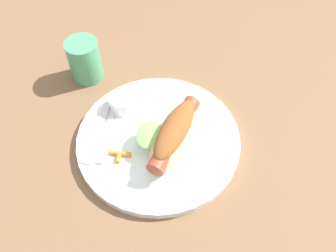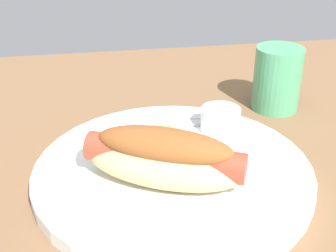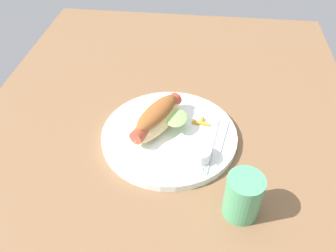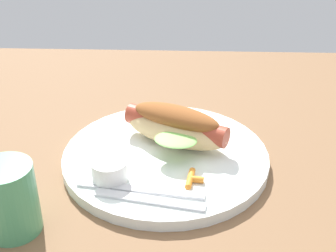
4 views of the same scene
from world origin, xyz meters
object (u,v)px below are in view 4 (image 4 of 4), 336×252
Objects in this scene: knife at (150,200)px; drinking_cup at (10,199)px; hot_dog at (177,126)px; fork at (144,190)px; plate at (166,157)px; carrot_garnish at (193,179)px; sauce_ramekin at (110,171)px.

knife is 1.58× the size of drinking_cup.
hot_dog is 12.81cm from fork.
carrot_garnish is (3.82, -6.77, 1.23)cm from plate.
drinking_cup is at bearing -159.01° from carrot_garnish.
knife is (-2.88, -13.85, -2.75)cm from hot_dog.
plate is 23.15cm from drinking_cup.
fork reaches higher than plate.
knife is at bearing 125.00° from fork.
plate is 4.86cm from hot_dog.
carrot_garnish is at bearing 0.37° from sauce_ramekin.
plate is at bearing 119.45° from carrot_garnish.
hot_dog is (1.39, 2.78, 3.73)cm from plate.
knife is 6.84cm from carrot_garnish.
plate is at bearing -97.80° from fork.
drinking_cup is at bearing -141.98° from sauce_ramekin.
sauce_ramekin is 0.34× the size of knife.
plate is 7.46× the size of carrot_garnish.
carrot_garnish is at bearing -60.55° from plate.
sauce_ramekin is (-8.44, -9.61, -1.47)cm from hot_dog.
carrot_garnish is (2.43, -9.54, -2.51)cm from hot_dog.
drinking_cup is at bearing 24.30° from knife.
knife reaches higher than plate.
hot_dog reaches higher than sauce_ramekin.
knife is (5.57, -4.24, -1.28)cm from sauce_ramekin.
fork is at bearing 21.21° from drinking_cup.
drinking_cup reaches higher than sauce_ramekin.
fork is at bearing 97.77° from hot_dog.
hot_dog is 1.02× the size of fork.
hot_dog reaches higher than knife.
knife is at bearing -37.27° from sauce_ramekin.
knife is (1.01, -1.95, -0.02)cm from fork.
plate is 3.34× the size of drinking_cup.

